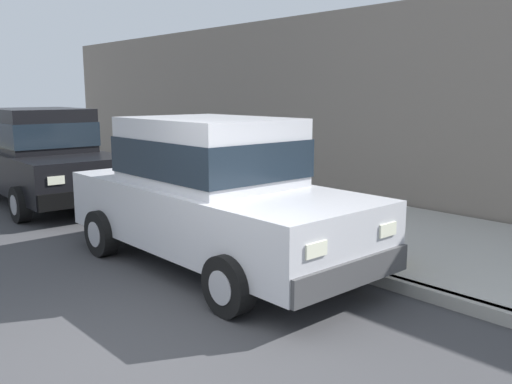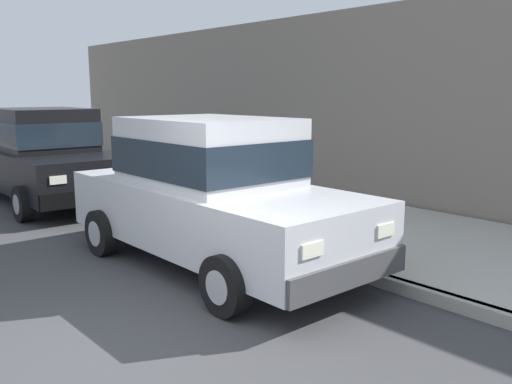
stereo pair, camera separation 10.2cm
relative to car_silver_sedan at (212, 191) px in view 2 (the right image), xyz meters
name	(u,v)px [view 2 (the right image)]	position (x,y,z in m)	size (l,w,h in m)	color
ground_plane	(114,360)	(-2.20, -1.56, -0.98)	(80.00, 80.00, 0.00)	#38383A
curb	(354,272)	(1.00, -1.56, -0.91)	(0.16, 64.00, 0.14)	gray
sidewalk	(434,245)	(2.80, -1.56, -0.91)	(3.60, 64.00, 0.14)	#A8A59E
car_silver_sedan	(212,191)	(0.00, 0.00, 0.00)	(2.04, 4.60, 1.92)	#BCBCC1
car_black_sedan	(46,155)	(-0.09, 5.53, 0.00)	(2.16, 4.66, 1.92)	black
dog_black	(311,206)	(2.21, 0.33, -0.55)	(0.50, 0.64, 0.49)	black
fire_hydrant	(391,237)	(1.45, -1.75, -0.51)	(0.34, 0.24, 0.72)	gold
building_facade	(285,105)	(4.90, 3.71, 0.95)	(0.50, 20.00, 3.87)	slate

